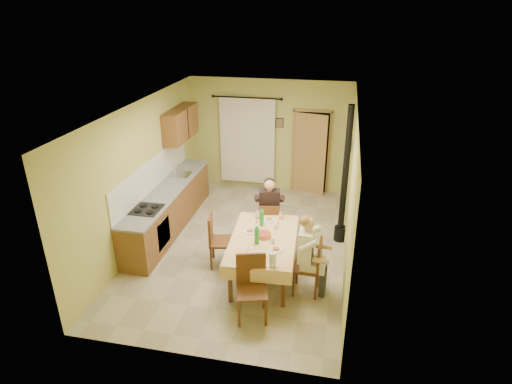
% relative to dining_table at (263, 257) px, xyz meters
% --- Properties ---
extents(floor, '(4.00, 6.00, 0.01)m').
position_rel_dining_table_xyz_m(floor, '(-0.59, 0.93, -0.38)').
color(floor, tan).
rests_on(floor, ground).
extents(room_shell, '(4.04, 6.04, 2.82)m').
position_rel_dining_table_xyz_m(room_shell, '(-0.59, 0.93, 1.44)').
color(room_shell, '#BBBB60').
rests_on(room_shell, ground).
extents(kitchen_run, '(0.64, 3.64, 1.56)m').
position_rel_dining_table_xyz_m(kitchen_run, '(-2.30, 1.33, 0.10)').
color(kitchen_run, brown).
rests_on(kitchen_run, ground).
extents(upper_cabinets, '(0.35, 1.40, 0.70)m').
position_rel_dining_table_xyz_m(upper_cabinets, '(-2.41, 2.63, 1.57)').
color(upper_cabinets, brown).
rests_on(upper_cabinets, room_shell).
extents(curtain, '(1.70, 0.07, 2.22)m').
position_rel_dining_table_xyz_m(curtain, '(-1.14, 3.83, 0.88)').
color(curtain, black).
rests_on(curtain, ground).
extents(doorway, '(0.96, 0.26, 2.15)m').
position_rel_dining_table_xyz_m(doorway, '(0.45, 3.85, 0.67)').
color(doorway, black).
rests_on(doorway, ground).
extents(dining_table, '(1.23, 1.94, 0.76)m').
position_rel_dining_table_xyz_m(dining_table, '(0.00, 0.00, 0.00)').
color(dining_table, '#EBBB7B').
rests_on(dining_table, ground).
extents(tableware, '(0.79, 1.64, 0.33)m').
position_rel_dining_table_xyz_m(tableware, '(0.02, -0.10, 0.45)').
color(tableware, white).
rests_on(tableware, dining_table).
extents(chair_far, '(0.44, 0.44, 0.94)m').
position_rel_dining_table_xyz_m(chair_far, '(-0.08, 1.05, -0.09)').
color(chair_far, '#563017').
rests_on(chair_far, ground).
extents(chair_near, '(0.56, 0.56, 1.03)m').
position_rel_dining_table_xyz_m(chair_near, '(0.03, -1.11, -0.09)').
color(chair_near, '#563017').
rests_on(chair_near, ground).
extents(chair_right, '(0.45, 0.45, 0.99)m').
position_rel_dining_table_xyz_m(chair_right, '(0.81, -0.31, -0.09)').
color(chair_right, '#563017').
rests_on(chair_right, ground).
extents(chair_left, '(0.55, 0.55, 1.03)m').
position_rel_dining_table_xyz_m(chair_left, '(-0.81, 0.20, -0.09)').
color(chair_left, '#563017').
rests_on(chair_left, ground).
extents(man_far, '(0.62, 0.53, 1.39)m').
position_rel_dining_table_xyz_m(man_far, '(-0.08, 1.06, 0.50)').
color(man_far, black).
rests_on(man_far, chair_far).
extents(man_right, '(0.47, 0.59, 1.39)m').
position_rel_dining_table_xyz_m(man_right, '(0.79, -0.31, 0.50)').
color(man_right, white).
rests_on(man_right, chair_right).
extents(stove_flue, '(0.24, 0.24, 2.80)m').
position_rel_dining_table_xyz_m(stove_flue, '(1.31, 1.53, 0.65)').
color(stove_flue, black).
rests_on(stove_flue, ground).
extents(picture_back, '(0.19, 0.03, 0.23)m').
position_rel_dining_table_xyz_m(picture_back, '(-0.34, 3.90, 1.37)').
color(picture_back, black).
rests_on(picture_back, room_shell).
extents(picture_right, '(0.03, 0.31, 0.21)m').
position_rel_dining_table_xyz_m(picture_right, '(1.38, 2.13, 1.47)').
color(picture_right, brown).
rests_on(picture_right, room_shell).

